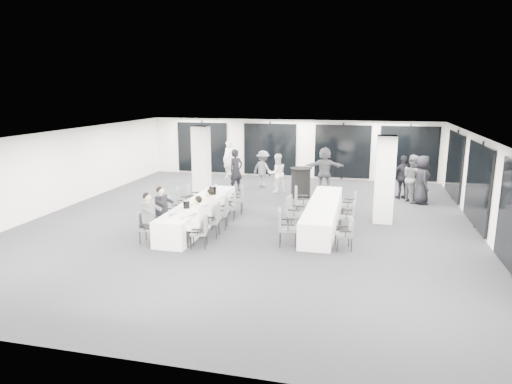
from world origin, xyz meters
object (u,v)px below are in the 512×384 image
standing_guest_g (229,157)px  standing_guest_h (413,175)px  chair_main_left_second (159,217)px  chair_side_left_far (300,200)px  chair_side_left_near (285,225)px  chair_side_right_mid (349,215)px  chair_main_right_second (213,218)px  standing_guest_d (403,175)px  chair_main_right_mid (222,211)px  standing_guest_f (325,165)px  chair_main_left_fourth (182,201)px  chair_main_right_far (238,198)px  standing_guest_b (277,171)px  ice_bucket_near (186,204)px  cocktail_table (301,183)px  chair_side_right_far (351,203)px  chair_side_right_near (347,232)px  standing_guest_e (422,177)px  chair_side_left_mid (293,211)px  chair_main_left_mid (172,209)px  banquet_table_main (199,213)px  standing_guest_c (263,167)px  chair_main_left_near (146,225)px  ice_bucket_far (213,190)px  banquet_table_side (323,214)px  standing_guest_a (236,168)px  chair_main_right_fourth (231,205)px  chair_main_left_far (192,196)px  chair_main_right_near (202,230)px

standing_guest_g → standing_guest_h: (8.19, -2.91, -0.01)m
chair_main_left_second → chair_side_left_far: size_ratio=0.86×
chair_side_left_near → chair_side_right_mid: (1.67, 1.71, -0.06)m
chair_main_right_second → standing_guest_d: 8.45m
chair_main_right_mid → standing_guest_f: standing_guest_f is taller
chair_main_left_fourth → chair_main_right_far: chair_main_left_fourth is taller
chair_main_right_second → standing_guest_b: 6.28m
chair_side_right_mid → ice_bucket_near: size_ratio=4.01×
cocktail_table → chair_main_left_fourth: (-3.43, -3.81, -0.03)m
chair_side_left_near → chair_side_right_far: bearing=143.6°
chair_side_right_near → standing_guest_e: standing_guest_e is taller
cocktail_table → chair_main_right_second: cocktail_table is taller
chair_side_left_mid → chair_side_right_far: (1.67, 1.66, -0.07)m
chair_side_right_mid → standing_guest_b: 5.72m
chair_side_right_mid → standing_guest_h: 4.93m
chair_main_right_far → standing_guest_g: bearing=9.5°
chair_main_left_mid → chair_main_right_far: (1.66, 1.81, 0.04)m
chair_main_right_second → chair_main_left_mid: bearing=55.2°
standing_guest_b → standing_guest_g: standing_guest_g is taller
banquet_table_main → chair_side_right_mid: (4.65, 0.41, 0.15)m
standing_guest_h → chair_main_right_second: bearing=109.2°
chair_main_left_fourth → standing_guest_c: size_ratio=0.55×
chair_main_left_near → chair_main_left_mid: bearing=-180.0°
cocktail_table → ice_bucket_far: 4.21m
standing_guest_e → chair_main_left_near: bearing=119.7°
chair_side_right_near → standing_guest_b: (-3.14, 6.43, 0.42)m
standing_guest_d → chair_side_right_mid: bearing=44.7°
banquet_table_side → chair_main_left_fourth: 4.66m
standing_guest_b → ice_bucket_far: 4.33m
banquet_table_main → standing_guest_c: 6.18m
chair_main_left_near → chair_side_right_far: size_ratio=0.96×
chair_main_left_mid → standing_guest_c: (1.52, 6.31, 0.40)m
chair_main_left_near → standing_guest_a: 6.99m
chair_main_left_near → cocktail_table: bearing=152.0°
chair_main_left_near → chair_main_right_fourth: bearing=148.9°
standing_guest_a → standing_guest_c: (0.89, 1.16, -0.10)m
standing_guest_b → chair_main_right_fourth: bearing=48.8°
chair_side_left_far → standing_guest_h: bearing=117.7°
chair_main_left_far → standing_guest_h: bearing=107.7°
chair_main_right_fourth → standing_guest_a: 4.36m
banquet_table_side → chair_main_left_mid: size_ratio=5.65×
chair_side_left_near → standing_guest_c: (-2.29, 7.42, 0.33)m
chair_main_left_mid → chair_main_right_near: (1.65, -1.82, -0.01)m
standing_guest_h → standing_guest_f: bearing=40.0°
ice_bucket_near → chair_main_right_second: bearing=-13.4°
chair_main_right_fourth → chair_main_right_far: (0.01, 0.86, 0.05)m
standing_guest_d → ice_bucket_near: (-6.58, -6.03, -0.11)m
chair_side_right_far → ice_bucket_near: bearing=122.1°
chair_main_right_fourth → chair_side_left_mid: (2.15, -0.54, 0.10)m
standing_guest_e → chair_main_right_far: bearing=105.3°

